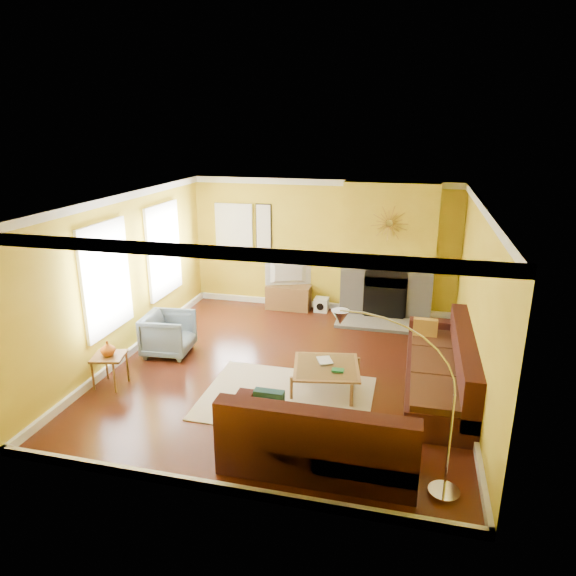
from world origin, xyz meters
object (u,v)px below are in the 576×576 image
(media_console, at_px, (289,297))
(armchair, at_px, (169,334))
(coffee_table, at_px, (326,377))
(side_table, at_px, (110,370))
(arc_lamp, at_px, (398,406))
(sectional_sofa, at_px, (365,373))

(media_console, xyz_separation_m, armchair, (-1.44, -2.65, 0.10))
(coffee_table, distance_m, side_table, 3.21)
(coffee_table, relative_size, armchair, 1.21)
(media_console, relative_size, armchair, 1.17)
(side_table, xyz_separation_m, arc_lamp, (4.21, -1.29, 0.74))
(armchair, bearing_deg, coffee_table, -106.87)
(media_console, relative_size, side_table, 1.87)
(coffee_table, height_order, side_table, side_table)
(armchair, distance_m, arc_lamp, 4.68)
(armchair, xyz_separation_m, arc_lamp, (3.88, -2.54, 0.63))
(coffee_table, bearing_deg, media_console, 112.89)
(side_table, bearing_deg, media_console, 65.50)
(media_console, bearing_deg, side_table, -114.50)
(arc_lamp, bearing_deg, side_table, 163.00)
(coffee_table, height_order, arc_lamp, arc_lamp)
(armchair, height_order, side_table, armchair)
(media_console, bearing_deg, armchair, -118.53)
(sectional_sofa, distance_m, media_console, 3.99)
(sectional_sofa, relative_size, media_console, 4.30)
(sectional_sofa, distance_m, armchair, 3.49)
(armchair, bearing_deg, arc_lamp, -128.46)
(sectional_sofa, bearing_deg, arc_lamp, -74.22)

